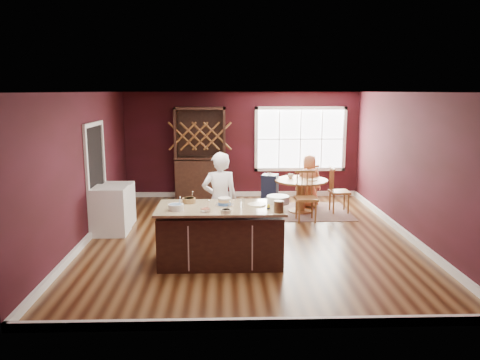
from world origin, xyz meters
name	(u,v)px	position (x,y,z in m)	size (l,w,h in m)	color
room_shell	(249,166)	(0.00, 0.00, 1.35)	(7.00, 7.00, 7.00)	brown
window	(300,139)	(1.50, 3.47, 1.50)	(2.36, 0.10, 1.66)	white
doorway	(96,179)	(-2.97, 0.60, 1.02)	(0.08, 1.26, 2.13)	white
kitchen_island	(221,236)	(-0.52, -1.30, 0.44)	(2.01, 1.05, 0.92)	#3D2619
dining_table	(301,189)	(1.27, 1.83, 0.53)	(1.20, 1.20, 0.75)	#8E6020
baker	(220,201)	(-0.54, -0.60, 0.85)	(0.62, 0.41, 1.70)	white
layer_cake	(224,202)	(-0.46, -1.21, 0.98)	(0.29, 0.29, 0.12)	silver
bowl_blue	(176,207)	(-1.20, -1.50, 0.97)	(0.24, 0.24, 0.09)	silver
bowl_yellow	(189,200)	(-1.04, -1.04, 0.96)	(0.22, 0.22, 0.08)	#8B6147
bowl_pink	(205,210)	(-0.74, -1.64, 0.95)	(0.16, 0.16, 0.06)	silver
bowl_olive	(226,211)	(-0.43, -1.71, 0.95)	(0.16, 0.16, 0.06)	beige
drinking_glass	(242,203)	(-0.17, -1.39, 0.99)	(0.08, 0.08, 0.15)	white
dinner_plate	(257,205)	(0.06, -1.23, 0.93)	(0.29, 0.29, 0.02)	beige
white_tub	(278,200)	(0.42, -1.13, 0.98)	(0.37, 0.37, 0.13)	beige
stoneware_crock	(279,207)	(0.36, -1.69, 1.01)	(0.15, 0.15, 0.18)	brown
toy_figurine	(268,207)	(0.23, -1.51, 0.96)	(0.05, 0.05, 0.08)	yellow
rug	(300,211)	(1.27, 1.83, 0.01)	(2.21, 1.71, 0.01)	brown
chair_east	(340,190)	(2.14, 1.76, 0.52)	(0.44, 0.42, 1.05)	brown
chair_south	(306,196)	(1.26, 1.05, 0.54)	(0.45, 0.43, 1.08)	brown
chair_north	(308,184)	(1.58, 2.64, 0.49)	(0.41, 0.39, 0.99)	brown
seated_woman	(309,181)	(1.53, 2.25, 0.63)	(0.61, 0.40, 1.25)	#C9784C
high_chair	(270,191)	(0.59, 2.06, 0.43)	(0.35, 0.35, 0.87)	black
toddler	(267,174)	(0.52, 2.18, 0.81)	(0.18, 0.14, 0.26)	#8CA5BF
table_plate	(312,180)	(1.50, 1.72, 0.76)	(0.21, 0.21, 0.02)	beige
table_cup	(291,176)	(1.06, 2.01, 0.80)	(0.13, 0.13, 0.10)	white
hutch	(201,154)	(-1.06, 3.22, 1.16)	(1.27, 0.53, 2.32)	black
washer	(111,211)	(-2.64, 0.28, 0.46)	(0.63, 0.61, 0.92)	white
dryer	(118,204)	(-2.64, 0.92, 0.43)	(0.59, 0.57, 0.86)	white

